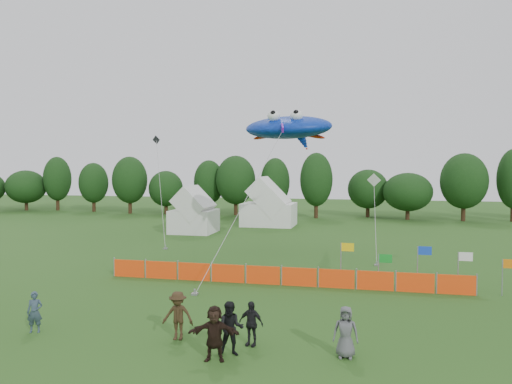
% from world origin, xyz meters
% --- Properties ---
extents(ground, '(160.00, 160.00, 0.00)m').
position_xyz_m(ground, '(0.00, 0.00, 0.00)').
color(ground, '#234C16').
rests_on(ground, ground).
extents(treeline, '(104.57, 8.78, 8.36)m').
position_xyz_m(treeline, '(1.61, 44.93, 4.18)').
color(treeline, '#382314').
rests_on(treeline, ground).
extents(tent_left, '(4.12, 4.12, 3.64)m').
position_xyz_m(tent_left, '(-11.14, 27.65, 1.84)').
color(tent_left, white).
rests_on(tent_left, ground).
extents(tent_right, '(5.68, 4.55, 4.01)m').
position_xyz_m(tent_right, '(-5.16, 34.90, 2.02)').
color(tent_right, white).
rests_on(tent_right, ground).
extents(barrier_fence, '(19.90, 0.06, 1.00)m').
position_xyz_m(barrier_fence, '(0.82, 8.45, 0.50)').
color(barrier_fence, '#FF430E').
rests_on(barrier_fence, ground).
extents(flag_row, '(8.73, 0.77, 2.28)m').
position_xyz_m(flag_row, '(8.10, 9.12, 1.40)').
color(flag_row, gray).
rests_on(flag_row, ground).
extents(spectator_a, '(0.68, 0.57, 1.60)m').
position_xyz_m(spectator_a, '(-7.19, -1.29, 0.80)').
color(spectator_a, '#304150').
rests_on(spectator_a, ground).
extents(spectator_b, '(1.02, 0.86, 1.86)m').
position_xyz_m(spectator_b, '(0.92, -1.88, 0.93)').
color(spectator_b, black).
rests_on(spectator_b, ground).
extents(spectator_c, '(1.22, 0.75, 1.82)m').
position_xyz_m(spectator_c, '(-1.44, -0.82, 0.91)').
color(spectator_c, '#342515').
rests_on(spectator_c, ground).
extents(spectator_d, '(1.01, 0.59, 1.62)m').
position_xyz_m(spectator_d, '(1.37, -0.80, 0.81)').
color(spectator_d, black).
rests_on(spectator_d, ground).
extents(spectator_e, '(0.86, 0.56, 1.75)m').
position_xyz_m(spectator_e, '(4.76, -1.20, 0.88)').
color(spectator_e, '#535458').
rests_on(spectator_e, ground).
extents(spectator_f, '(1.77, 0.78, 1.85)m').
position_xyz_m(spectator_f, '(0.51, -2.44, 0.92)').
color(spectator_f, black).
rests_on(spectator_f, ground).
extents(stingray_kite, '(7.34, 21.42, 10.46)m').
position_xyz_m(stingray_kite, '(-0.31, 18.53, 9.27)').
color(stingray_kite, '#0D35C3').
rests_on(stingray_kite, ground).
extents(small_kite_white, '(1.09, 8.42, 5.91)m').
position_xyz_m(small_kite_white, '(5.87, 20.56, 3.68)').
color(small_kite_white, silver).
rests_on(small_kite_white, ground).
extents(small_kite_dark, '(6.28, 11.44, 9.59)m').
position_xyz_m(small_kite_dark, '(-13.37, 24.62, 5.43)').
color(small_kite_dark, black).
rests_on(small_kite_dark, ground).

